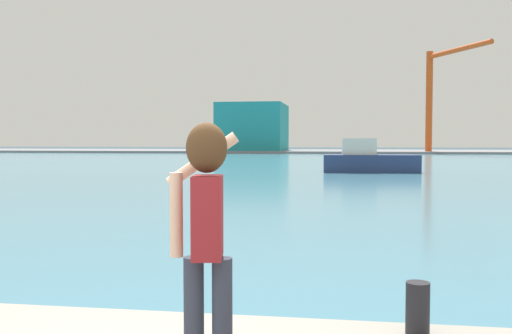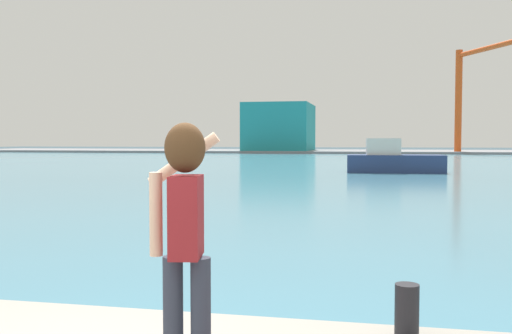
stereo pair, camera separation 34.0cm
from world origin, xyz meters
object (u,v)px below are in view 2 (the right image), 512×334
object	(u,v)px
harbor_bollard	(407,310)
warehouse_left	(280,127)
person_photographer	(185,221)
boat_moored	(393,160)
port_crane	(467,85)

from	to	relation	value
harbor_bollard	warehouse_left	distance (m)	90.65
person_photographer	boat_moored	distance (m)	33.54
warehouse_left	port_crane	bearing A→B (deg)	-14.75
harbor_bollard	boat_moored	xyz separation A→B (m)	(0.91, 32.36, 0.11)
warehouse_left	person_photographer	bearing A→B (deg)	-81.06
boat_moored	port_crane	world-z (taller)	port_crane
harbor_bollard	port_crane	bearing A→B (deg)	81.06
person_photographer	harbor_bollard	size ratio (longest dim) A/B	3.98
person_photographer	warehouse_left	distance (m)	91.43
boat_moored	harbor_bollard	bearing A→B (deg)	-93.90
port_crane	person_photographer	bearing A→B (deg)	-99.86
port_crane	harbor_bollard	bearing A→B (deg)	-98.94
boat_moored	port_crane	bearing A→B (deg)	74.11
boat_moored	warehouse_left	bearing A→B (deg)	104.05
person_photographer	port_crane	distance (m)	84.41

